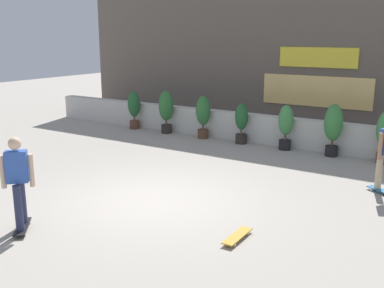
{
  "coord_description": "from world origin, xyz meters",
  "views": [
    {
      "loc": [
        5.53,
        -7.16,
        3.38
      ],
      "look_at": [
        0.0,
        1.5,
        0.9
      ],
      "focal_mm": 42.44,
      "sensor_mm": 36.0,
      "label": 1
    }
  ],
  "objects_px": {
    "potted_plant_3": "(241,122)",
    "potted_plant_0": "(134,108)",
    "potted_plant_2": "(203,114)",
    "potted_plant_1": "(166,109)",
    "potted_plant_5": "(333,126)",
    "skater_by_wall_right": "(18,180)",
    "potted_plant_4": "(286,125)",
    "skateboard_near_camera": "(237,236)"
  },
  "relations": [
    {
      "from": "potted_plant_3",
      "to": "potted_plant_0",
      "type": "bearing_deg",
      "value": -180.0
    },
    {
      "from": "potted_plant_0",
      "to": "potted_plant_2",
      "type": "height_order",
      "value": "potted_plant_2"
    },
    {
      "from": "potted_plant_1",
      "to": "potted_plant_5",
      "type": "bearing_deg",
      "value": 0.0
    },
    {
      "from": "potted_plant_0",
      "to": "skater_by_wall_right",
      "type": "bearing_deg",
      "value": -63.13
    },
    {
      "from": "potted_plant_0",
      "to": "potted_plant_1",
      "type": "distance_m",
      "value": 1.45
    },
    {
      "from": "potted_plant_5",
      "to": "potted_plant_0",
      "type": "bearing_deg",
      "value": 180.0
    },
    {
      "from": "potted_plant_4",
      "to": "skater_by_wall_right",
      "type": "bearing_deg",
      "value": -102.46
    },
    {
      "from": "potted_plant_1",
      "to": "potted_plant_4",
      "type": "relative_size",
      "value": 1.1
    },
    {
      "from": "potted_plant_2",
      "to": "potted_plant_5",
      "type": "xyz_separation_m",
      "value": [
        4.29,
        0.0,
        0.05
      ]
    },
    {
      "from": "potted_plant_1",
      "to": "skateboard_near_camera",
      "type": "xyz_separation_m",
      "value": [
        6.02,
        -6.31,
        -0.81
      ]
    },
    {
      "from": "potted_plant_2",
      "to": "skateboard_near_camera",
      "type": "height_order",
      "value": "potted_plant_2"
    },
    {
      "from": "potted_plant_3",
      "to": "potted_plant_2",
      "type": "bearing_deg",
      "value": -180.0
    },
    {
      "from": "potted_plant_5",
      "to": "skateboard_near_camera",
      "type": "relative_size",
      "value": 1.87
    },
    {
      "from": "potted_plant_0",
      "to": "potted_plant_4",
      "type": "xyz_separation_m",
      "value": [
        5.84,
        0.0,
        -0.01
      ]
    },
    {
      "from": "potted_plant_4",
      "to": "skater_by_wall_right",
      "type": "distance_m",
      "value": 8.23
    },
    {
      "from": "potted_plant_3",
      "to": "skateboard_near_camera",
      "type": "bearing_deg",
      "value": -63.93
    },
    {
      "from": "potted_plant_4",
      "to": "potted_plant_5",
      "type": "relative_size",
      "value": 0.91
    },
    {
      "from": "potted_plant_1",
      "to": "skateboard_near_camera",
      "type": "height_order",
      "value": "potted_plant_1"
    },
    {
      "from": "potted_plant_4",
      "to": "skateboard_near_camera",
      "type": "xyz_separation_m",
      "value": [
        1.62,
        -6.31,
        -0.71
      ]
    },
    {
      "from": "potted_plant_1",
      "to": "potted_plant_4",
      "type": "xyz_separation_m",
      "value": [
        4.4,
        0.0,
        -0.1
      ]
    },
    {
      "from": "potted_plant_1",
      "to": "skater_by_wall_right",
      "type": "height_order",
      "value": "skater_by_wall_right"
    },
    {
      "from": "potted_plant_2",
      "to": "potted_plant_5",
      "type": "relative_size",
      "value": 0.95
    },
    {
      "from": "potted_plant_3",
      "to": "potted_plant_5",
      "type": "relative_size",
      "value": 0.86
    },
    {
      "from": "skater_by_wall_right",
      "to": "potted_plant_2",
      "type": "bearing_deg",
      "value": 97.91
    },
    {
      "from": "potted_plant_1",
      "to": "potted_plant_3",
      "type": "relative_size",
      "value": 1.17
    },
    {
      "from": "potted_plant_2",
      "to": "potted_plant_5",
      "type": "height_order",
      "value": "potted_plant_5"
    },
    {
      "from": "potted_plant_3",
      "to": "potted_plant_4",
      "type": "bearing_deg",
      "value": 0.0
    },
    {
      "from": "potted_plant_0",
      "to": "potted_plant_4",
      "type": "bearing_deg",
      "value": 0.0
    },
    {
      "from": "potted_plant_1",
      "to": "skateboard_near_camera",
      "type": "relative_size",
      "value": 1.87
    },
    {
      "from": "skateboard_near_camera",
      "to": "potted_plant_4",
      "type": "bearing_deg",
      "value": 104.38
    },
    {
      "from": "potted_plant_0",
      "to": "potted_plant_1",
      "type": "relative_size",
      "value": 0.92
    },
    {
      "from": "potted_plant_1",
      "to": "potted_plant_0",
      "type": "bearing_deg",
      "value": 180.0
    },
    {
      "from": "potted_plant_2",
      "to": "skater_by_wall_right",
      "type": "distance_m",
      "value": 8.11
    },
    {
      "from": "potted_plant_3",
      "to": "skater_by_wall_right",
      "type": "height_order",
      "value": "skater_by_wall_right"
    },
    {
      "from": "potted_plant_5",
      "to": "potted_plant_2",
      "type": "bearing_deg",
      "value": 180.0
    },
    {
      "from": "potted_plant_2",
      "to": "potted_plant_3",
      "type": "bearing_deg",
      "value": 0.0
    },
    {
      "from": "skater_by_wall_right",
      "to": "skateboard_near_camera",
      "type": "height_order",
      "value": "skater_by_wall_right"
    },
    {
      "from": "potted_plant_0",
      "to": "potted_plant_4",
      "type": "height_order",
      "value": "potted_plant_0"
    },
    {
      "from": "potted_plant_2",
      "to": "skater_by_wall_right",
      "type": "relative_size",
      "value": 0.84
    },
    {
      "from": "potted_plant_5",
      "to": "skateboard_near_camera",
      "type": "xyz_separation_m",
      "value": [
        0.21,
        -6.31,
        -0.81
      ]
    },
    {
      "from": "potted_plant_0",
      "to": "potted_plant_4",
      "type": "relative_size",
      "value": 1.01
    },
    {
      "from": "potted_plant_4",
      "to": "skater_by_wall_right",
      "type": "relative_size",
      "value": 0.8
    }
  ]
}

